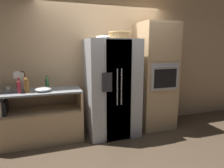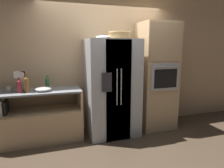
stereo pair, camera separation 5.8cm
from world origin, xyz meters
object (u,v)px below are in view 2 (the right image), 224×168
(refrigerator, at_px, (112,88))
(bottle_short, at_px, (47,83))
(coffee_maker, at_px, (21,81))
(fruit_bowl, at_px, (103,37))
(mug, at_px, (9,89))
(wall_oven, at_px, (156,76))
(bottle_tall, at_px, (19,86))
(wicker_basket, at_px, (120,35))
(bottle_wide, at_px, (27,84))
(mixing_bowl, at_px, (43,89))

(refrigerator, height_order, bottle_short, refrigerator)
(bottle_short, relative_size, coffee_maker, 0.72)
(fruit_bowl, relative_size, coffee_maker, 0.81)
(bottle_short, relative_size, mug, 2.04)
(wall_oven, height_order, bottle_tall, wall_oven)
(refrigerator, relative_size, wicker_basket, 4.36)
(fruit_bowl, bearing_deg, mug, 174.10)
(fruit_bowl, relative_size, bottle_tall, 1.05)
(wicker_basket, xyz_separation_m, bottle_wide, (-1.63, 0.09, -0.83))
(bottle_tall, bearing_deg, bottle_wide, 3.16)
(wicker_basket, relative_size, coffee_maker, 1.24)
(bottle_wide, bearing_deg, coffee_maker, 126.99)
(wicker_basket, height_order, fruit_bowl, wicker_basket)
(bottle_tall, distance_m, coffee_maker, 0.15)
(mixing_bowl, bearing_deg, bottle_tall, -176.67)
(mug, relative_size, coffee_maker, 0.35)
(wall_oven, relative_size, mixing_bowl, 7.75)
(bottle_short, xyz_separation_m, bottle_wide, (-0.33, -0.22, 0.03))
(mug, bearing_deg, bottle_tall, -40.72)
(bottle_tall, relative_size, mixing_bowl, 0.93)
(wall_oven, xyz_separation_m, mug, (-2.78, 0.11, -0.11))
(wall_oven, distance_m, mug, 2.78)
(wall_oven, bearing_deg, bottle_short, 175.27)
(bottle_short, bearing_deg, mug, -174.07)
(refrigerator, bearing_deg, wicker_basket, -33.44)
(wicker_basket, relative_size, bottle_wide, 1.32)
(refrigerator, xyz_separation_m, mug, (-1.81, 0.16, 0.06))
(wicker_basket, bearing_deg, bottle_wide, 177.00)
(fruit_bowl, bearing_deg, bottle_short, 166.84)
(wall_oven, height_order, mug, wall_oven)
(fruit_bowl, height_order, bottle_wide, fruit_bowl)
(wicker_basket, distance_m, mug, 2.15)
(bottle_tall, distance_m, mixing_bowl, 0.38)
(fruit_bowl, bearing_deg, bottle_wide, 179.29)
(wicker_basket, xyz_separation_m, mug, (-1.93, 0.24, -0.92))
(mug, relative_size, mixing_bowl, 0.43)
(mug, bearing_deg, bottle_wide, -26.98)
(bottle_short, bearing_deg, refrigerator, -10.79)
(fruit_bowl, xyz_separation_m, mixing_bowl, (-1.08, 0.03, -0.89))
(fruit_bowl, height_order, mug, fruit_bowl)
(fruit_bowl, bearing_deg, wicker_basket, -13.39)
(refrigerator, height_order, mug, refrigerator)
(mug, bearing_deg, coffee_maker, -7.69)
(bottle_short, bearing_deg, fruit_bowl, -13.16)
(bottle_wide, distance_m, mug, 0.35)
(refrigerator, distance_m, mug, 1.81)
(refrigerator, distance_m, bottle_tall, 1.63)
(bottle_wide, relative_size, mug, 2.67)
(bottle_wide, relative_size, mixing_bowl, 1.14)
(wall_oven, bearing_deg, fruit_bowl, -177.10)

